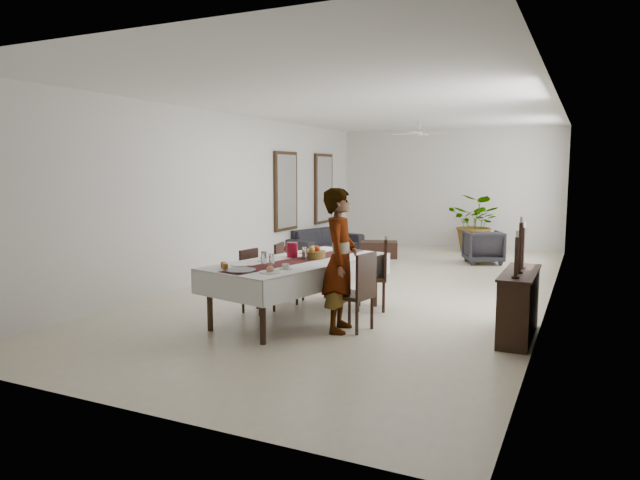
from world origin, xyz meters
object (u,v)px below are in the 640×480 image
Objects in this scene: dining_table_top at (299,263)px; woman at (340,260)px; sofa at (325,242)px; sideboard_body at (519,306)px; red_pitcher at (292,250)px.

woman is (0.79, -0.37, 0.14)m from dining_table_top.
dining_table_top is 6.19m from sofa.
woman is 2.30m from sideboard_body.
woman is 1.37× the size of sideboard_body.
sideboard_body is at bearing 1.28° from red_pitcher.
dining_table_top and sideboard_body have the same top height.
sofa is at bearing 124.44° from dining_table_top.
red_pitcher reaches higher than sideboard_body.
red_pitcher is 1.17m from woman.
sideboard_body is (2.93, 0.29, -0.38)m from dining_table_top.
sideboard_body is at bearing 18.61° from dining_table_top.
woman is (1.01, -0.59, -0.00)m from red_pitcher.
sideboard_body is (3.16, 0.07, -0.53)m from red_pitcher.
woman reaches higher than sideboard_body.
woman reaches higher than red_pitcher.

